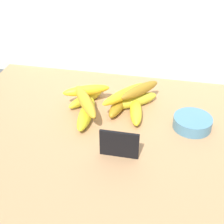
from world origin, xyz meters
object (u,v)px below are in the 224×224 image
Objects in this scene: fruit_bowl at (192,123)px; banana_4 at (119,104)px; banana_7 at (140,90)px; chalkboard_sign at (119,145)px; banana_2 at (136,100)px; banana_1 at (86,98)px; banana_5 at (86,90)px; banana_6 at (85,101)px; banana_8 at (123,94)px; banana_0 at (136,111)px; banana_3 at (86,114)px.

banana_4 reaches higher than fruit_bowl.
fruit_bowl is 0.72× the size of banana_7.
chalkboard_sign is 26.58cm from banana_2.
chalkboard_sign is at bearing -56.45° from banana_1.
banana_6 is (1.89, -8.06, 0.94)cm from banana_5.
banana_8 is (-5.07, -2.97, -0.34)cm from banana_7.
banana_0 is at bearing 172.41° from fruit_bowl.
fruit_bowl is 0.74× the size of banana_5.
chalkboard_sign is 29.42cm from banana_5.
banana_5 reaches higher than banana_3.
chalkboard_sign is at bearing -95.14° from banana_0.
fruit_bowl reaches higher than banana_1.
banana_1 is 0.80× the size of banana_8.
banana_4 is (12.14, -1.58, 0.26)cm from banana_1.
banana_6 is (-15.10, -10.03, 4.10)cm from banana_2.
banana_5 reaches higher than banana_1.
banana_4 is at bearing 167.24° from fruit_bowl.
banana_3 is 4.30cm from banana_6.
banana_3 is at bearing -162.30° from banana_0.
banana_7 reaches higher than banana_4.
banana_1 is 0.79× the size of banana_6.
banana_7 is (18.47, 2.22, 4.39)cm from banana_1.
chalkboard_sign is at bearing -49.13° from banana_6.
banana_1 is at bearing 134.77° from banana_5.
banana_7 is (1.12, 0.62, 4.00)cm from banana_2.
banana_8 is at bearing 97.37° from chalkboard_sign.
banana_0 is at bearing -91.11° from banana_7.
chalkboard_sign is at bearing -138.58° from fruit_bowl.
banana_0 is at bearing -14.36° from banana_1.
banana_1 is 0.87× the size of banana_3.
banana_5 is 8.33cm from banana_6.
banana_2 is (-0.99, 6.30, 0.18)cm from banana_0.
banana_0 is 18.79cm from banana_5.
banana_1 is at bearing 123.55° from chalkboard_sign.
banana_2 is 5.88cm from banana_8.
banana_7 is at bearing 30.37° from banana_8.
banana_2 is (0.83, 26.51, -1.69)cm from chalkboard_sign.
banana_8 reaches higher than banana_0.
banana_5 is at bearing 104.38° from banana_3.
banana_8 reaches higher than banana_3.
banana_6 is (-0.50, 1.25, 4.08)cm from banana_3.
fruit_bowl is at bearing 2.14° from banana_6.
banana_4 is at bearing -148.56° from banana_2.
banana_4 is 4.08cm from banana_8.
banana_2 reaches higher than fruit_bowl.
chalkboard_sign is 0.71× the size of banana_0.
banana_3 is at bearing -142.90° from banana_7.
banana_0 is 0.85× the size of banana_3.
banana_3 reaches higher than banana_1.
chalkboard_sign is 27.30cm from banana_7.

